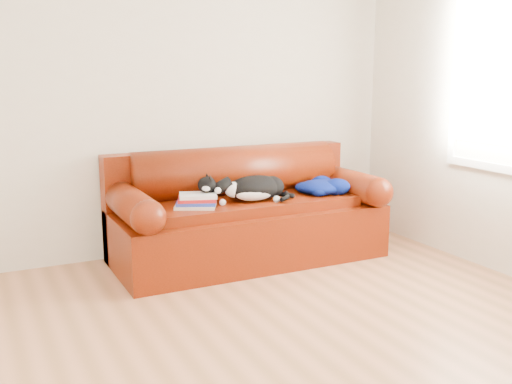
% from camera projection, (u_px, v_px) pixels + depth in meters
% --- Properties ---
extents(ground, '(4.50, 4.50, 0.00)m').
position_uv_depth(ground, '(250.00, 355.00, 3.18)').
color(ground, '#97643C').
rests_on(ground, ground).
extents(room_shell, '(4.52, 4.02, 2.61)m').
position_uv_depth(room_shell, '(271.00, 32.00, 2.91)').
color(room_shell, beige).
rests_on(room_shell, ground).
extents(sofa_base, '(2.10, 0.90, 0.50)m').
position_uv_depth(sofa_base, '(248.00, 230.00, 4.75)').
color(sofa_base, '#390D02').
rests_on(sofa_base, ground).
extents(sofa_back, '(2.10, 1.01, 0.88)m').
position_uv_depth(sofa_back, '(235.00, 187.00, 4.90)').
color(sofa_back, '#390D02').
rests_on(sofa_back, ground).
extents(book_stack, '(0.36, 0.33, 0.10)m').
position_uv_depth(book_stack, '(197.00, 201.00, 4.37)').
color(book_stack, silver).
rests_on(book_stack, sofa_base).
extents(cat, '(0.66, 0.30, 0.24)m').
position_uv_depth(cat, '(254.00, 189.00, 4.57)').
color(cat, black).
rests_on(cat, sofa_base).
extents(blanket, '(0.45, 0.44, 0.13)m').
position_uv_depth(blanket, '(322.00, 186.00, 4.86)').
color(blanket, '#020446').
rests_on(blanket, sofa_base).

